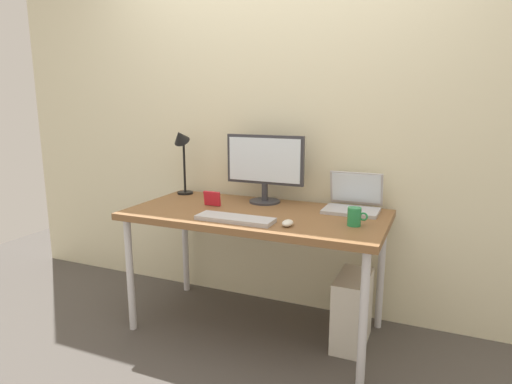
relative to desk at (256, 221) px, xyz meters
The scene contains 11 objects.
ground_plane 0.70m from the desk, ahead, with size 6.00×6.00×0.00m, color #4C4742.
back_wall 0.74m from the desk, 90.00° to the left, with size 4.40×0.04×2.60m, color beige.
desk is the anchor object (origin of this frame).
monitor 0.40m from the desk, 100.00° to the left, with size 0.52×0.20×0.44m.
laptop 0.60m from the desk, 26.41° to the left, with size 0.32×0.28×0.22m.
desk_lamp 0.81m from the desk, 159.94° to the left, with size 0.11×0.16×0.47m.
keyboard 0.25m from the desk, 96.12° to the right, with size 0.44×0.14×0.02m, color #B2B2B7.
mouse 0.36m from the desk, 38.45° to the right, with size 0.06×0.09×0.03m, color silver.
coffee_mug 0.61m from the desk, ahead, with size 0.11×0.07×0.10m.
photo_frame 0.33m from the desk, behind, with size 0.11×0.02×0.09m, color red.
computer_tower 0.76m from the desk, ahead, with size 0.18×0.36×0.42m, color silver.
Camera 1 is at (1.00, -2.33, 1.41)m, focal length 30.69 mm.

